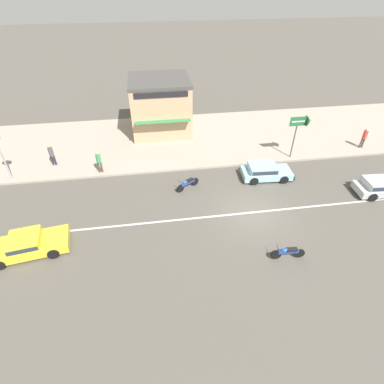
{
  "coord_description": "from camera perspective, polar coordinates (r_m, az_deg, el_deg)",
  "views": [
    {
      "loc": [
        -5.8,
        -13.44,
        12.41
      ],
      "look_at": [
        -3.57,
        1.62,
        0.8
      ],
      "focal_mm": 28.0,
      "sensor_mm": 36.0,
      "label": 1
    }
  ],
  "objects": [
    {
      "name": "sedan_yellow_2",
      "position": [
        18.42,
        -29.0,
        -8.72
      ],
      "size": [
        4.5,
        2.38,
        1.06
      ],
      "color": "yellow",
      "rests_on": "ground"
    },
    {
      "name": "motorcycle_2",
      "position": [
        20.56,
        -0.83,
        1.65
      ],
      "size": [
        1.63,
        1.06,
        0.8
      ],
      "color": "black",
      "rests_on": "ground"
    },
    {
      "name": "shopfront_corner_warung",
      "position": [
        27.64,
        -6.04,
        16.09
      ],
      "size": [
        5.13,
        5.72,
        4.66
      ],
      "color": "tan",
      "rests_on": "kerb_strip"
    },
    {
      "name": "hatchback_silver_1",
      "position": [
        23.73,
        32.52,
        0.94
      ],
      "size": [
        3.9,
        1.9,
        1.1
      ],
      "color": "#B7BABF",
      "rests_on": "ground"
    },
    {
      "name": "pedestrian_near_clock",
      "position": [
        28.7,
        30.0,
        9.14
      ],
      "size": [
        0.34,
        0.34,
        1.72
      ],
      "color": "#4C4238",
      "rests_on": "kerb_strip"
    },
    {
      "name": "motorcycle_0",
      "position": [
        16.72,
        17.79,
        -10.88
      ],
      "size": [
        1.83,
        0.56,
        0.8
      ],
      "color": "black",
      "rests_on": "ground"
    },
    {
      "name": "ground_plane",
      "position": [
        19.19,
        11.34,
        -3.85
      ],
      "size": [
        160.0,
        160.0,
        0.0
      ],
      "primitive_type": "plane",
      "color": "#544F47"
    },
    {
      "name": "hatchback_pale_blue_0",
      "position": [
        22.16,
        13.74,
        3.9
      ],
      "size": [
        3.68,
        1.91,
        1.1
      ],
      "color": "#93C6D6",
      "rests_on": "ground"
    },
    {
      "name": "pedestrian_far_end",
      "position": [
        22.71,
        -17.35,
        5.76
      ],
      "size": [
        0.34,
        0.34,
        1.7
      ],
      "color": "#4C4238",
      "rests_on": "kerb_strip"
    },
    {
      "name": "kerb_strip",
      "position": [
        27.46,
        4.76,
        10.5
      ],
      "size": [
        68.0,
        10.0,
        0.15
      ],
      "primitive_type": "cube",
      "color": "#9E9384",
      "rests_on": "ground"
    },
    {
      "name": "pedestrian_mid_kerb",
      "position": [
        24.9,
        -25.22,
        6.66
      ],
      "size": [
        0.34,
        0.34,
        1.7
      ],
      "color": "#232838",
      "rests_on": "kerb_strip"
    },
    {
      "name": "lane_centre_stripe",
      "position": [
        19.19,
        11.34,
        -3.84
      ],
      "size": [
        50.4,
        0.14,
        0.01
      ],
      "primitive_type": "cube",
      "color": "silver",
      "rests_on": "ground"
    },
    {
      "name": "arrow_signboard",
      "position": [
        24.31,
        20.77,
        12.22
      ],
      "size": [
        1.62,
        0.77,
        3.42
      ],
      "color": "#4C4C51",
      "rests_on": "kerb_strip"
    }
  ]
}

